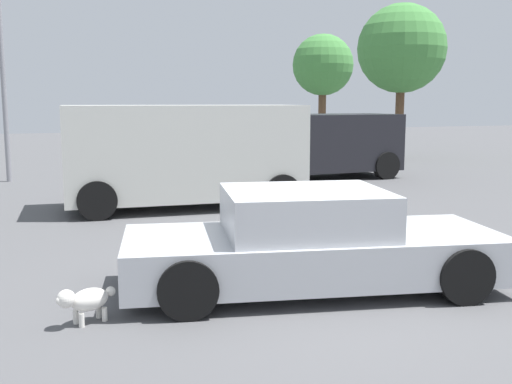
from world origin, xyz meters
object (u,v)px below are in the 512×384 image
at_px(dog, 85,300).
at_px(suv_dark, 318,143).
at_px(sedan_foreground, 311,243).
at_px(van_white, 185,153).

relative_size(dog, suv_dark, 0.13).
bearing_deg(sedan_foreground, van_white, 101.72).
distance_m(dog, van_white, 6.96).
xyz_separation_m(van_white, suv_dark, (4.83, 3.52, -0.14)).
xyz_separation_m(sedan_foreground, dog, (-2.65, -0.30, -0.31)).
bearing_deg(van_white, suv_dark, 39.49).
distance_m(van_white, suv_dark, 5.98).
bearing_deg(dog, sedan_foreground, 163.69).
height_order(dog, van_white, van_white).
bearing_deg(sedan_foreground, dog, -162.70).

